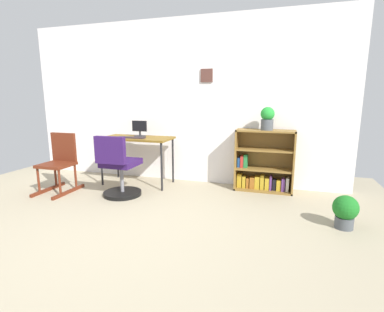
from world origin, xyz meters
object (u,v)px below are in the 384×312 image
(monitor, at_px, (140,129))
(potted_plant_floor, at_px, (345,211))
(keyboard, at_px, (131,137))
(office_chair, at_px, (119,171))
(bookshelf_low, at_px, (263,164))
(rocking_chair, at_px, (60,162))
(desk, at_px, (137,141))
(potted_plant_on_shelf, at_px, (267,118))

(monitor, bearing_deg, potted_plant_floor, -18.34)
(keyboard, bearing_deg, office_chair, -80.86)
(keyboard, xyz_separation_m, potted_plant_floor, (2.82, -0.71, -0.56))
(potted_plant_floor, bearing_deg, bookshelf_low, 129.62)
(monitor, height_order, rocking_chair, monitor)
(desk, xyz_separation_m, office_chair, (0.05, -0.63, -0.31))
(keyboard, relative_size, potted_plant_floor, 1.25)
(monitor, xyz_separation_m, rocking_chair, (-0.91, -0.75, -0.42))
(keyboard, xyz_separation_m, bookshelf_low, (1.93, 0.37, -0.36))
(keyboard, distance_m, office_chair, 0.65)
(office_chair, height_order, potted_plant_on_shelf, potted_plant_on_shelf)
(keyboard, relative_size, potted_plant_on_shelf, 1.37)
(bookshelf_low, height_order, potted_plant_on_shelf, potted_plant_on_shelf)
(monitor, height_order, bookshelf_low, monitor)
(bookshelf_low, bearing_deg, desk, -172.44)
(bookshelf_low, bearing_deg, potted_plant_floor, -50.38)
(office_chair, relative_size, potted_plant_floor, 2.44)
(rocking_chair, distance_m, potted_plant_on_shelf, 3.02)
(potted_plant_floor, bearing_deg, monitor, 161.66)
(keyboard, distance_m, rocking_chair, 1.07)
(monitor, bearing_deg, office_chair, -86.40)
(desk, xyz_separation_m, monitor, (0.00, 0.10, 0.17))
(keyboard, distance_m, potted_plant_on_shelf, 2.01)
(potted_plant_floor, bearing_deg, potted_plant_on_shelf, 130.20)
(desk, bearing_deg, rocking_chair, -144.31)
(desk, bearing_deg, potted_plant_on_shelf, 5.88)
(keyboard, bearing_deg, rocking_chair, -148.62)
(desk, distance_m, rocking_chair, 1.14)
(monitor, bearing_deg, bookshelf_low, 4.62)
(monitor, height_order, office_chair, monitor)
(keyboard, bearing_deg, bookshelf_low, 10.86)
(potted_plant_on_shelf, bearing_deg, rocking_chair, -163.32)
(rocking_chair, bearing_deg, bookshelf_low, 17.83)
(bookshelf_low, distance_m, potted_plant_floor, 1.41)
(office_chair, height_order, potted_plant_floor, office_chair)
(rocking_chair, bearing_deg, potted_plant_floor, -2.72)
(desk, relative_size, keyboard, 2.46)
(desk, height_order, potted_plant_floor, desk)
(potted_plant_floor, bearing_deg, office_chair, 176.01)
(keyboard, relative_size, rocking_chair, 0.53)
(monitor, distance_m, bookshelf_low, 1.96)
(bookshelf_low, bearing_deg, office_chair, -154.40)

